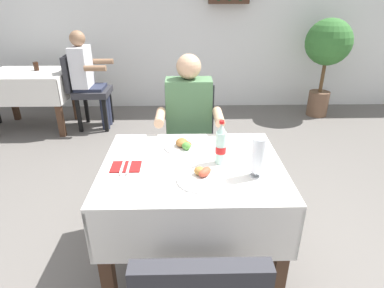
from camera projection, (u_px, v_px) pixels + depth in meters
ground_plane at (202, 271)px, 2.12m from camera, size 11.00×11.00×0.00m
back_wall at (191, 1)px, 4.61m from camera, size 11.00×0.12×3.12m
main_dining_table at (192, 189)px, 1.96m from camera, size 1.06×0.87×0.76m
chair_far_diner_seat at (190, 137)px, 2.72m from camera, size 0.44×0.50×0.97m
seated_diner_far at (189, 125)px, 2.55m from camera, size 0.50×0.46×1.26m
plate_near_camera at (201, 177)px, 1.72m from camera, size 0.24×0.24×0.06m
plate_far_diner at (183, 145)px, 2.07m from camera, size 0.23×0.23×0.06m
beer_glass_left at (258, 157)px, 1.70m from camera, size 0.07×0.07×0.23m
cola_bottle_primary at (221, 145)px, 1.85m from camera, size 0.06×0.06×0.27m
napkin_cutlery_set at (126, 167)px, 1.84m from camera, size 0.17×0.19×0.01m
background_dining_table at (31, 87)px, 4.14m from camera, size 0.99×0.74×0.76m
background_chair_right at (85, 87)px, 4.16m from camera, size 0.50×0.44×0.97m
background_patron at (87, 75)px, 4.10m from camera, size 0.46×0.50×1.26m
background_table_tumbler at (36, 66)px, 4.11m from camera, size 0.06×0.06×0.11m
potted_plant_corner at (327, 50)px, 4.41m from camera, size 0.63×0.63×1.37m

